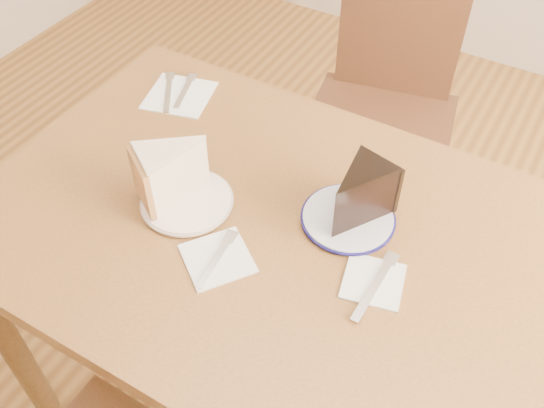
{
  "coord_description": "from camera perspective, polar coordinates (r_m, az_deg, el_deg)",
  "views": [
    {
      "loc": [
        0.38,
        -0.67,
        1.64
      ],
      "look_at": [
        -0.01,
        0.01,
        0.8
      ],
      "focal_mm": 40.0,
      "sensor_mm": 36.0,
      "label": 1
    }
  ],
  "objects": [
    {
      "name": "knife_spare",
      "position": [
        1.51,
        -9.74,
        10.34
      ],
      "size": [
        0.1,
        0.14,
        0.0
      ],
      "primitive_type": "cube",
      "rotation": [
        0.0,
        0.0,
        0.58
      ],
      "color": "silver",
      "rests_on": "napkin_spare"
    },
    {
      "name": "plate_navy",
      "position": [
        1.2,
        7.16,
        -1.36
      ],
      "size": [
        0.18,
        0.18,
        0.01
      ],
      "primitive_type": "cylinder",
      "color": "silver",
      "rests_on": "table"
    },
    {
      "name": "fork_cream",
      "position": [
        1.13,
        -5.21,
        -5.17
      ],
      "size": [
        0.03,
        0.14,
        0.0
      ],
      "primitive_type": "cube",
      "rotation": [
        0.0,
        0.0,
        0.13
      ],
      "color": "white",
      "rests_on": "napkin_cream"
    },
    {
      "name": "chair_far",
      "position": [
        1.9,
        10.36,
        8.51
      ],
      "size": [
        0.51,
        0.51,
        0.87
      ],
      "rotation": [
        0.0,
        0.0,
        3.35
      ],
      "color": "black",
      "rests_on": "ground"
    },
    {
      "name": "table",
      "position": [
        1.26,
        0.3,
        -5.18
      ],
      "size": [
        1.2,
        0.8,
        0.75
      ],
      "color": "#4A2D14",
      "rests_on": "ground"
    },
    {
      "name": "plate_cream",
      "position": [
        1.23,
        -8.0,
        0.24
      ],
      "size": [
        0.18,
        0.18,
        0.01
      ],
      "primitive_type": "cylinder",
      "color": "white",
      "rests_on": "table"
    },
    {
      "name": "chocolate_cake",
      "position": [
        1.15,
        7.88,
        0.42
      ],
      "size": [
        0.12,
        0.15,
        0.11
      ],
      "primitive_type": null,
      "rotation": [
        0.0,
        0.0,
        2.92
      ],
      "color": "black",
      "rests_on": "plate_navy"
    },
    {
      "name": "napkin_navy",
      "position": [
        1.11,
        9.51,
        -7.17
      ],
      "size": [
        0.13,
        0.13,
        0.0
      ],
      "primitive_type": "cube",
      "rotation": [
        0.0,
        0.0,
        0.23
      ],
      "color": "white",
      "rests_on": "table"
    },
    {
      "name": "carrot_cake",
      "position": [
        1.2,
        -8.96,
        2.97
      ],
      "size": [
        0.15,
        0.16,
        0.11
      ],
      "primitive_type": null,
      "rotation": [
        0.0,
        0.0,
        -0.57
      ],
      "color": "#F9EECD",
      "rests_on": "plate_cream"
    },
    {
      "name": "ground",
      "position": [
        1.81,
        0.22,
        -17.93
      ],
      "size": [
        4.0,
        4.0,
        0.0
      ],
      "primitive_type": "plane",
      "color": "#543616",
      "rests_on": "ground"
    },
    {
      "name": "napkin_cream",
      "position": [
        1.13,
        -5.15,
        -5.12
      ],
      "size": [
        0.17,
        0.17,
        0.0
      ],
      "primitive_type": "cube",
      "rotation": [
        0.0,
        0.0,
        0.94
      ],
      "color": "white",
      "rests_on": "table"
    },
    {
      "name": "knife_navy",
      "position": [
        1.1,
        9.64,
        -7.64
      ],
      "size": [
        0.02,
        0.17,
        0.0
      ],
      "primitive_type": "cube",
      "rotation": [
        0.0,
        0.0,
        -0.01
      ],
      "color": "silver",
      "rests_on": "napkin_navy"
    },
    {
      "name": "fork_spare",
      "position": [
        1.51,
        -8.22,
        10.49
      ],
      "size": [
        0.06,
        0.14,
        0.0
      ],
      "primitive_type": "cube",
      "rotation": [
        0.0,
        0.0,
        0.32
      ],
      "color": "silver",
      "rests_on": "napkin_spare"
    },
    {
      "name": "napkin_spare",
      "position": [
        1.51,
        -8.71,
        10.08
      ],
      "size": [
        0.18,
        0.18,
        0.0
      ],
      "primitive_type": "cube",
      "rotation": [
        0.0,
        0.0,
        0.25
      ],
      "color": "white",
      "rests_on": "table"
    }
  ]
}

